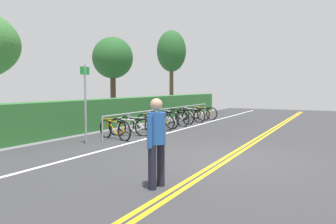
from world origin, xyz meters
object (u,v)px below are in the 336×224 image
(pedestrian, at_px, (156,137))
(bicycle_1, at_px, (131,127))
(sign_post_near, at_px, (85,97))
(tree_mid, at_px, (113,59))
(bicycle_7, at_px, (190,116))
(bicycle_9, at_px, (203,113))
(bicycle_4, at_px, (162,119))
(bicycle_2, at_px, (140,125))
(bicycle_8, at_px, (193,114))
(bicycle_6, at_px, (179,116))
(tree_far_right, at_px, (171,52))
(bicycle_0, at_px, (115,130))
(bike_rack, at_px, (168,113))
(bicycle_3, at_px, (155,122))
(bicycle_5, at_px, (174,118))

(pedestrian, bearing_deg, bicycle_1, 38.04)
(sign_post_near, xyz_separation_m, tree_mid, (6.81, 4.07, 1.82))
(pedestrian, xyz_separation_m, sign_post_near, (2.85, 4.09, 0.56))
(bicycle_1, relative_size, bicycle_7, 0.92)
(bicycle_9, bearing_deg, bicycle_4, 178.40)
(pedestrian, relative_size, sign_post_near, 0.64)
(bicycle_2, relative_size, bicycle_8, 0.93)
(bicycle_8, bearing_deg, bicycle_6, -178.43)
(bicycle_9, xyz_separation_m, tree_far_right, (4.42, 4.20, 3.91))
(bicycle_0, bearing_deg, bicycle_2, 2.64)
(bicycle_6, bearing_deg, bicycle_4, -178.41)
(bicycle_4, bearing_deg, bike_rack, -1.03)
(bicycle_0, height_order, bicycle_9, bicycle_9)
(bicycle_7, xyz_separation_m, sign_post_near, (-7.40, 0.22, 1.13))
(bicycle_9, bearing_deg, bike_rack, 178.33)
(bicycle_2, relative_size, bicycle_3, 0.98)
(bicycle_2, xyz_separation_m, pedestrian, (-5.69, -3.95, 0.56))
(bicycle_6, bearing_deg, bicycle_5, -169.33)
(bicycle_3, xyz_separation_m, pedestrian, (-6.69, -3.85, 0.56))
(bicycle_1, xyz_separation_m, tree_mid, (4.74, 4.31, 2.95))
(bicycle_8, relative_size, tree_mid, 0.40)
(bicycle_1, xyz_separation_m, sign_post_near, (-2.07, 0.24, 1.13))
(bicycle_1, bearing_deg, bike_rack, 1.92)
(bicycle_5, height_order, bicycle_8, bicycle_5)
(bicycle_4, distance_m, pedestrian, 8.49)
(bicycle_2, height_order, bicycle_4, bicycle_4)
(bicycle_0, distance_m, bicycle_4, 3.47)
(bicycle_2, bearing_deg, bicycle_7, -1.14)
(bicycle_2, height_order, bicycle_7, bicycle_2)
(bicycle_2, bearing_deg, tree_mid, 46.61)
(bicycle_2, bearing_deg, bicycle_9, -1.10)
(bike_rack, height_order, bicycle_6, bike_rack)
(bicycle_6, bearing_deg, bike_rack, -177.43)
(bicycle_1, height_order, bicycle_9, bicycle_9)
(bicycle_0, distance_m, pedestrian, 5.62)
(bicycle_4, relative_size, tree_far_right, 0.31)
(bicycle_3, distance_m, sign_post_near, 4.01)
(bicycle_5, relative_size, sign_post_near, 0.68)
(bicycle_4, xyz_separation_m, bicycle_6, (1.79, 0.05, -0.01))
(bicycle_0, height_order, tree_far_right, tree_far_right)
(bicycle_4, bearing_deg, bicycle_8, 1.58)
(sign_post_near, bearing_deg, bicycle_7, -1.73)
(bicycle_7, xyz_separation_m, pedestrian, (-10.25, -3.86, 0.57))
(bicycle_0, relative_size, bicycle_7, 0.96)
(bicycle_2, bearing_deg, pedestrian, -145.19)
(bicycle_2, height_order, tree_mid, tree_mid)
(bicycle_8, height_order, pedestrian, pedestrian)
(bike_rack, distance_m, tree_far_right, 10.04)
(bicycle_0, relative_size, bicycle_9, 0.97)
(bicycle_4, bearing_deg, bicycle_1, -177.52)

